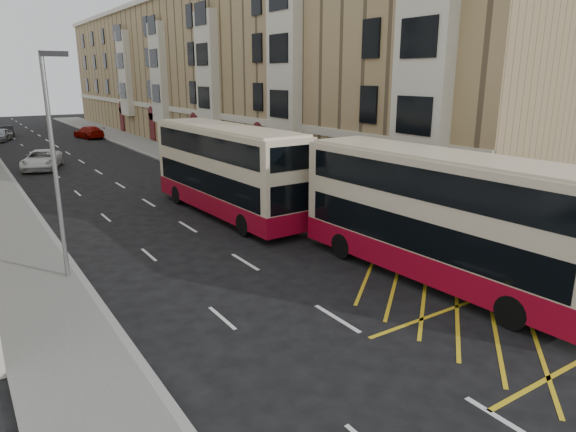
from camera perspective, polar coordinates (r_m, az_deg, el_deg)
ground at (r=13.98m, az=16.19°, el=-17.07°), size 200.00×200.00×0.00m
pavement_right at (r=41.84m, az=-8.30°, el=5.23°), size 4.00×120.00×0.15m
kerb_right at (r=41.05m, az=-10.83°, el=4.92°), size 0.25×120.00×0.15m
kerb_left at (r=38.24m, az=-27.65°, el=2.66°), size 0.25×120.00×0.15m
road_markings at (r=53.72m, az=-23.07°, el=6.33°), size 10.00×110.00×0.01m
terrace_right at (r=58.05m, az=-8.92°, el=15.40°), size 10.75×79.00×15.25m
guard_railing at (r=21.37m, az=15.78°, el=-2.91°), size 0.06×6.56×1.01m
street_lamp_near at (r=19.81m, az=-24.48°, el=6.12°), size 0.93×0.18×8.00m
double_decker_front at (r=19.23m, az=16.50°, el=-0.16°), size 3.27×11.98×4.74m
double_decker_rear at (r=27.63m, az=-6.83°, el=5.05°), size 3.18×12.11×4.79m
pedestrian_far at (r=19.63m, az=26.39°, el=-5.27°), size 1.04×0.72×1.64m
white_van at (r=46.00m, az=-25.68°, el=5.66°), size 4.12×6.01×1.53m
car_silver at (r=67.86m, az=-29.29°, el=7.87°), size 3.11×4.65×1.47m
car_dark at (r=72.52m, az=-28.75°, el=8.24°), size 1.55×4.00×1.30m
car_red at (r=66.62m, az=-21.27°, el=8.67°), size 3.07×5.32×1.45m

